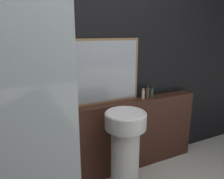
# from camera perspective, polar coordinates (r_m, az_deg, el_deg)

# --- Properties ---
(wall_back) EXTENTS (8.00, 0.06, 2.50)m
(wall_back) POSITION_cam_1_polar(r_m,az_deg,el_deg) (2.44, -2.67, 5.06)
(wall_back) COLOR black
(wall_back) RESTS_ON ground_plane
(vanity_counter) EXTENTS (2.45, 0.17, 0.88)m
(vanity_counter) POSITION_cam_1_polar(r_m,az_deg,el_deg) (2.60, -1.41, -13.19)
(vanity_counter) COLOR #422319
(vanity_counter) RESTS_ON ground_plane
(pedestal_sink) EXTENTS (0.41, 0.41, 0.92)m
(pedestal_sink) POSITION_cam_1_polar(r_m,az_deg,el_deg) (2.28, 3.43, -15.25)
(pedestal_sink) COLOR white
(pedestal_sink) RESTS_ON ground_plane
(mirror) EXTENTS (0.76, 0.03, 0.72)m
(mirror) POSITION_cam_1_polar(r_m,az_deg,el_deg) (2.41, -1.17, 4.72)
(mirror) COLOR #937047
(mirror) RESTS_ON vanity_counter
(towel_stack) EXTENTS (0.18, 0.13, 0.12)m
(towel_stack) POSITION_cam_1_polar(r_m,az_deg,el_deg) (2.26, -12.80, -4.20)
(towel_stack) COLOR white
(towel_stack) RESTS_ON vanity_counter
(shampoo_bottle) EXTENTS (0.04, 0.04, 0.13)m
(shampoo_bottle) POSITION_cam_1_polar(r_m,az_deg,el_deg) (2.64, 8.14, -1.19)
(shampoo_bottle) COLOR beige
(shampoo_bottle) RESTS_ON vanity_counter
(conditioner_bottle) EXTENTS (0.05, 0.05, 0.16)m
(conditioner_bottle) POSITION_cam_1_polar(r_m,az_deg,el_deg) (2.67, 9.22, -0.78)
(conditioner_bottle) COLOR #4C3823
(conditioner_bottle) RESTS_ON vanity_counter
(lotion_bottle) EXTENTS (0.04, 0.04, 0.14)m
(lotion_bottle) POSITION_cam_1_polar(r_m,az_deg,el_deg) (2.71, 10.29, -0.76)
(lotion_bottle) COLOR #2D4C3D
(lotion_bottle) RESTS_ON vanity_counter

